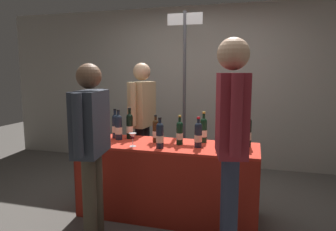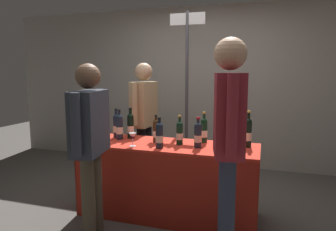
# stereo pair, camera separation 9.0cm
# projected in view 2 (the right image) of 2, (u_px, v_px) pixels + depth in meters

# --- Properties ---
(ground_plane) EXTENTS (12.00, 12.00, 0.00)m
(ground_plane) POSITION_uv_depth(u_px,v_px,m) (168.00, 214.00, 3.27)
(ground_plane) COLOR #514C47
(back_partition) EXTENTS (6.97, 0.12, 2.55)m
(back_partition) POSITION_uv_depth(u_px,v_px,m) (204.00, 87.00, 4.94)
(back_partition) COLOR #9E998E
(back_partition) RESTS_ON ground_plane
(tasting_table) EXTENTS (1.85, 0.63, 0.77)m
(tasting_table) POSITION_uv_depth(u_px,v_px,m) (168.00, 167.00, 3.20)
(tasting_table) COLOR red
(tasting_table) RESTS_ON ground_plane
(featured_wine_bottle) EXTENTS (0.07, 0.07, 0.35)m
(featured_wine_bottle) POSITION_uv_depth(u_px,v_px,m) (131.00, 125.00, 3.42)
(featured_wine_bottle) COLOR black
(featured_wine_bottle) RESTS_ON tasting_table
(display_bottle_0) EXTENTS (0.08, 0.08, 0.34)m
(display_bottle_0) POSITION_uv_depth(u_px,v_px,m) (119.00, 126.00, 3.38)
(display_bottle_0) COLOR #192333
(display_bottle_0) RESTS_ON tasting_table
(display_bottle_1) EXTENTS (0.07, 0.07, 0.30)m
(display_bottle_1) POSITION_uv_depth(u_px,v_px,m) (180.00, 133.00, 3.13)
(display_bottle_1) COLOR black
(display_bottle_1) RESTS_ON tasting_table
(display_bottle_2) EXTENTS (0.07, 0.07, 0.33)m
(display_bottle_2) POSITION_uv_depth(u_px,v_px,m) (116.00, 125.00, 3.47)
(display_bottle_2) COLOR #192333
(display_bottle_2) RESTS_ON tasting_table
(display_bottle_3) EXTENTS (0.08, 0.08, 0.34)m
(display_bottle_3) POSITION_uv_depth(u_px,v_px,m) (94.00, 128.00, 3.27)
(display_bottle_3) COLOR #192333
(display_bottle_3) RESTS_ON tasting_table
(display_bottle_4) EXTENTS (0.08, 0.08, 0.31)m
(display_bottle_4) POSITION_uv_depth(u_px,v_px,m) (159.00, 135.00, 2.98)
(display_bottle_4) COLOR #192333
(display_bottle_4) RESTS_ON tasting_table
(display_bottle_5) EXTENTS (0.07, 0.07, 0.33)m
(display_bottle_5) POSITION_uv_depth(u_px,v_px,m) (204.00, 130.00, 3.22)
(display_bottle_5) COLOR black
(display_bottle_5) RESTS_ON tasting_table
(display_bottle_6) EXTENTS (0.07, 0.07, 0.30)m
(display_bottle_6) POSITION_uv_depth(u_px,v_px,m) (156.00, 131.00, 3.23)
(display_bottle_6) COLOR #38230F
(display_bottle_6) RESTS_ON tasting_table
(display_bottle_7) EXTENTS (0.08, 0.08, 0.30)m
(display_bottle_7) POSITION_uv_depth(u_px,v_px,m) (198.00, 135.00, 3.00)
(display_bottle_7) COLOR #192333
(display_bottle_7) RESTS_ON tasting_table
(display_bottle_8) EXTENTS (0.07, 0.07, 0.36)m
(display_bottle_8) POSITION_uv_depth(u_px,v_px,m) (248.00, 132.00, 3.02)
(display_bottle_8) COLOR black
(display_bottle_8) RESTS_ON tasting_table
(wine_glass_near_vendor) EXTENTS (0.08, 0.08, 0.14)m
(wine_glass_near_vendor) POSITION_uv_depth(u_px,v_px,m) (105.00, 133.00, 3.24)
(wine_glass_near_vendor) COLOR silver
(wine_glass_near_vendor) RESTS_ON tasting_table
(wine_glass_mid) EXTENTS (0.07, 0.07, 0.14)m
(wine_glass_mid) POSITION_uv_depth(u_px,v_px,m) (133.00, 136.00, 3.06)
(wine_glass_mid) COLOR silver
(wine_glass_mid) RESTS_ON tasting_table
(flower_vase) EXTENTS (0.08, 0.08, 0.39)m
(flower_vase) POSITION_uv_depth(u_px,v_px,m) (220.00, 134.00, 3.06)
(flower_vase) COLOR slate
(flower_vase) RESTS_ON tasting_table
(vendor_presenter) EXTENTS (0.25, 0.58, 1.63)m
(vendor_presenter) POSITION_uv_depth(u_px,v_px,m) (144.00, 114.00, 3.97)
(vendor_presenter) COLOR black
(vendor_presenter) RESTS_ON ground_plane
(taster_foreground_right) EXTENTS (0.28, 0.63, 1.59)m
(taster_foreground_right) POSITION_uv_depth(u_px,v_px,m) (90.00, 136.00, 2.70)
(taster_foreground_right) COLOR #4C4233
(taster_foreground_right) RESTS_ON ground_plane
(taster_foreground_left) EXTENTS (0.29, 0.56, 1.77)m
(taster_foreground_left) POSITION_uv_depth(u_px,v_px,m) (228.00, 131.00, 2.31)
(taster_foreground_left) COLOR #2D3347
(taster_foreground_left) RESTS_ON ground_plane
(booth_signpost) EXTENTS (0.48, 0.04, 2.33)m
(booth_signpost) POSITION_uv_depth(u_px,v_px,m) (187.00, 81.00, 4.20)
(booth_signpost) COLOR #47474C
(booth_signpost) RESTS_ON ground_plane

